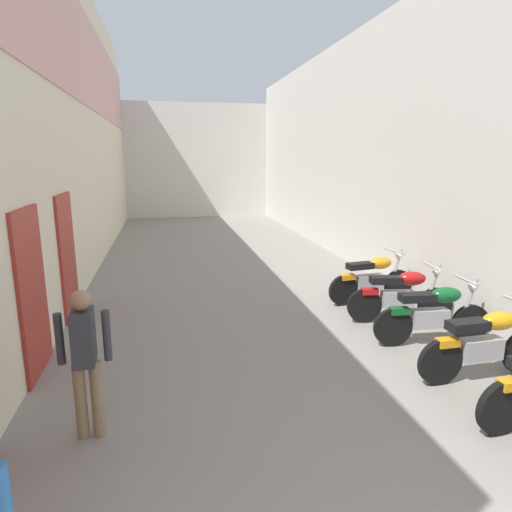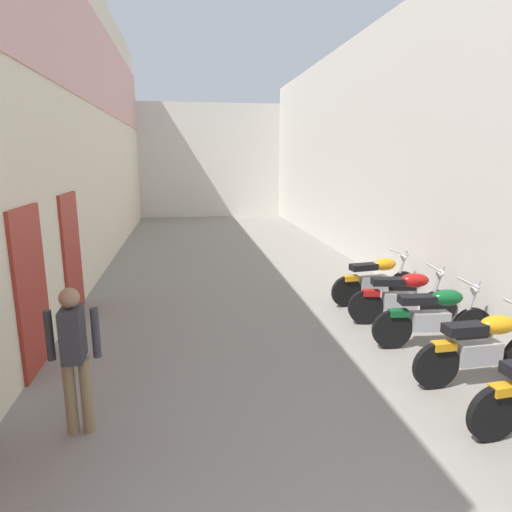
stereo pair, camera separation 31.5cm
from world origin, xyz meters
TOP-DOWN VIEW (x-y plane):
  - ground_plane at (0.00, 8.49)m, footprint 36.98×36.98m
  - building_left at (-3.51, 10.44)m, footprint 0.45×20.98m
  - building_right at (3.52, 10.49)m, footprint 0.45×20.98m
  - building_far_end at (0.00, 21.98)m, footprint 9.63×2.00m
  - motorcycle_fourth at (2.38, 4.23)m, footprint 1.85×0.58m
  - motorcycle_fifth at (2.38, 5.36)m, footprint 1.85×0.58m
  - motorcycle_sixth at (2.38, 6.32)m, footprint 1.84×0.58m
  - motorcycle_seventh at (2.38, 7.43)m, footprint 1.84×0.58m
  - pedestrian_mid_alley at (-2.40, 3.97)m, footprint 0.52×0.35m

SIDE VIEW (x-z plane):
  - ground_plane at x=0.00m, z-range 0.00..0.00m
  - motorcycle_fourth at x=2.38m, z-range -0.02..1.02m
  - motorcycle_fifth at x=2.38m, z-range -0.02..1.02m
  - motorcycle_sixth at x=2.38m, z-range -0.02..1.02m
  - motorcycle_seventh at x=2.38m, z-range -0.02..1.02m
  - pedestrian_mid_alley at x=-2.40m, z-range 0.13..1.70m
  - building_far_end at x=0.00m, z-range 0.00..5.27m
  - building_right at x=3.52m, z-range 0.00..5.93m
  - building_left at x=-3.51m, z-range 0.03..7.20m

